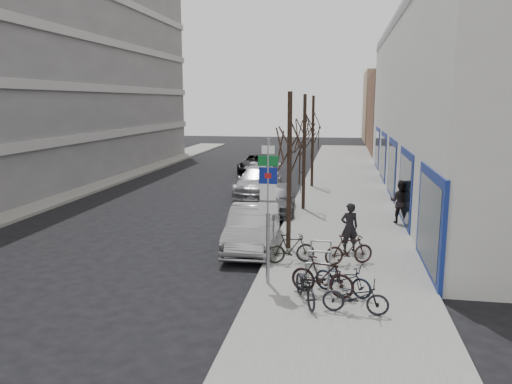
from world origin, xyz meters
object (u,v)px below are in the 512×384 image
at_px(highway_sign_pole, 268,202).
at_px(lane_car, 257,164).
at_px(bike_mid_curb, 343,276).
at_px(bike_mid_inner, 291,248).
at_px(parked_car_back, 259,181).
at_px(pedestrian_near, 349,227).
at_px(bike_near_right, 322,276).
at_px(parked_car_front, 253,228).
at_px(tree_mid, 305,125).
at_px(tree_far, 313,120).
at_px(pedestrian_far, 400,201).
at_px(bike_near_left, 306,283).
at_px(meter_back, 301,180).
at_px(tree_near, 290,134).
at_px(parked_car_mid, 276,198).
at_px(meter_front, 274,229).
at_px(bike_far_curb, 356,294).
at_px(meter_mid, 291,198).
at_px(bike_rack, 319,261).

height_order(highway_sign_pole, lane_car, highway_sign_pole).
xyz_separation_m(bike_mid_curb, bike_mid_inner, (-1.63, 2.34, -0.02)).
xyz_separation_m(parked_car_back, pedestrian_near, (4.87, -10.40, 0.21)).
distance_m(parked_car_back, lane_car, 8.79).
xyz_separation_m(bike_near_right, parked_car_front, (-2.63, 4.32, 0.07)).
relative_size(tree_mid, bike_mid_inner, 3.49).
xyz_separation_m(tree_far, bike_near_right, (1.34, -17.16, -3.42)).
bearing_deg(bike_mid_curb, pedestrian_far, 11.43).
bearing_deg(bike_near_left, meter_back, 75.29).
relative_size(tree_mid, bike_mid_curb, 3.35).
bearing_deg(bike_near_left, lane_car, 82.75).
bearing_deg(tree_near, parked_car_back, 105.15).
height_order(highway_sign_pole, parked_car_front, highway_sign_pole).
height_order(bike_mid_curb, parked_car_back, parked_car_back).
bearing_deg(parked_car_mid, meter_front, -87.81).
relative_size(highway_sign_pole, tree_near, 0.76).
bearing_deg(parked_car_mid, bike_far_curb, -77.53).
relative_size(bike_mid_curb, bike_far_curb, 1.03).
height_order(meter_back, bike_far_curb, meter_back).
bearing_deg(meter_front, tree_far, 88.09).
bearing_deg(meter_mid, bike_mid_inner, -83.99).
distance_m(highway_sign_pole, parked_car_mid, 9.59).
distance_m(highway_sign_pole, bike_near_left, 2.44).
bearing_deg(parked_car_mid, tree_near, -82.97).
bearing_deg(bike_far_curb, lane_car, 20.03).
distance_m(highway_sign_pole, bike_near_right, 2.44).
height_order(meter_back, bike_near_right, meter_back).
relative_size(bike_rack, bike_mid_inner, 1.44).
relative_size(lane_car, pedestrian_far, 2.67).
bearing_deg(bike_rack, parked_car_back, 106.81).
height_order(tree_far, parked_car_front, tree_far).
xyz_separation_m(tree_mid, parked_car_front, (-1.29, -6.34, -3.35)).
height_order(tree_mid, bike_far_curb, tree_mid).
bearing_deg(bike_near_left, bike_far_curb, -40.36).
bearing_deg(bike_rack, bike_near_left, -97.93).
bearing_deg(bike_mid_curb, parked_car_mid, 44.35).
bearing_deg(bike_mid_inner, lane_car, -6.33).
height_order(highway_sign_pole, meter_mid, highway_sign_pole).
height_order(meter_back, parked_car_back, parked_car_back).
relative_size(bike_rack, meter_front, 1.78).
bearing_deg(parked_car_back, bike_far_curb, -72.56).
relative_size(tree_far, pedestrian_far, 2.99).
relative_size(meter_back, bike_near_right, 0.72).
xyz_separation_m(bike_rack, tree_mid, (-1.20, 9.40, 3.44)).
xyz_separation_m(bike_rack, meter_back, (-1.65, 13.40, 0.26)).
height_order(meter_back, pedestrian_near, pedestrian_near).
xyz_separation_m(tree_near, bike_near_right, (1.34, -4.16, -3.42)).
height_order(meter_mid, lane_car, meter_mid).
relative_size(meter_mid, parked_car_back, 0.24).
relative_size(bike_mid_curb, lane_car, 0.33).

